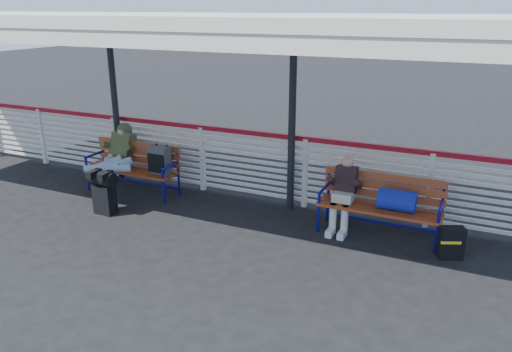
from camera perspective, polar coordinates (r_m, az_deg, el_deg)
The scene contains 9 objects.
ground at distance 7.99m, azimuth -12.99°, elevation -5.83°, with size 60.00×60.00×0.00m, color black.
fence at distance 9.23m, azimuth -6.16°, elevation 2.30°, with size 12.08×0.08×1.24m.
canopy at distance 7.99m, azimuth -10.72°, elevation 16.89°, with size 12.60×3.60×3.16m.
luggage_stack at distance 8.56m, azimuth -16.99°, elevation -1.62°, with size 0.45×0.26×0.73m.
bench_left at distance 9.22m, azimuth -12.81°, elevation 1.57°, with size 1.80×0.56×0.96m.
bench_right at distance 7.55m, azimuth 14.80°, elevation -2.68°, with size 1.80×0.56×0.92m.
traveler_man at distance 9.18m, azimuth -15.97°, elevation 1.64°, with size 0.93×1.63×0.77m.
companion_person at distance 7.65m, azimuth 9.96°, elevation -1.90°, with size 0.32×0.66×1.15m.
suitcase_side at distance 7.32m, azimuth 21.41°, elevation -7.13°, with size 0.37×0.31×0.45m.
Camera 1 is at (4.59, -5.67, 3.26)m, focal length 35.00 mm.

